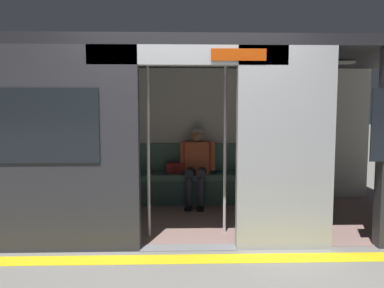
{
  "coord_description": "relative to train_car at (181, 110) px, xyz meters",
  "views": [
    {
      "loc": [
        0.08,
        4.04,
        1.51
      ],
      "look_at": [
        -0.08,
        -1.12,
        1.02
      ],
      "focal_mm": 36.24,
      "sensor_mm": 36.0,
      "label": 1
    }
  ],
  "objects": [
    {
      "name": "grab_pole_door",
      "position": [
        0.38,
        0.67,
        -0.42
      ],
      "size": [
        0.04,
        0.04,
        2.12
      ],
      "primitive_type": "cylinder",
      "color": "silver",
      "rests_on": "ground_plane"
    },
    {
      "name": "person_seated",
      "position": [
        -0.25,
        -0.84,
        -0.79
      ],
      "size": [
        0.55,
        0.71,
        1.2
      ],
      "color": "#CC5933",
      "rests_on": "ground_plane"
    },
    {
      "name": "grab_pole_far",
      "position": [
        -0.52,
        0.56,
        -0.42
      ],
      "size": [
        0.04,
        0.04,
        2.12
      ],
      "primitive_type": "cylinder",
      "color": "silver",
      "rests_on": "ground_plane"
    },
    {
      "name": "platform_edge_strip",
      "position": [
        -0.07,
        1.39,
        -1.47
      ],
      "size": [
        8.0,
        0.24,
        0.01
      ],
      "primitive_type": "cube",
      "color": "yellow",
      "rests_on": "ground_plane"
    },
    {
      "name": "book",
      "position": [
        -0.57,
        -0.98,
        -0.99
      ],
      "size": [
        0.25,
        0.27,
        0.03
      ],
      "primitive_type": "cube",
      "rotation": [
        0.0,
        0.0,
        0.58
      ],
      "color": "#26598C",
      "rests_on": "bench_seat"
    },
    {
      "name": "bench_seat",
      "position": [
        -0.07,
        -0.89,
        -1.12
      ],
      "size": [
        3.17,
        0.44,
        0.47
      ],
      "color": "#4C7566",
      "rests_on": "ground_plane"
    },
    {
      "name": "ground_plane",
      "position": [
        -0.07,
        1.09,
        -1.48
      ],
      "size": [
        60.0,
        60.0,
        0.0
      ],
      "primitive_type": "plane",
      "color": "gray"
    },
    {
      "name": "handbag",
      "position": [
        0.1,
        -0.94,
        -0.92
      ],
      "size": [
        0.26,
        0.15,
        0.17
      ],
      "color": "maroon",
      "rests_on": "bench_seat"
    },
    {
      "name": "train_car",
      "position": [
        0.0,
        0.0,
        0.0
      ],
      "size": [
        6.4,
        2.49,
        2.26
      ],
      "color": "#ADAFB5",
      "rests_on": "ground_plane"
    }
  ]
}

